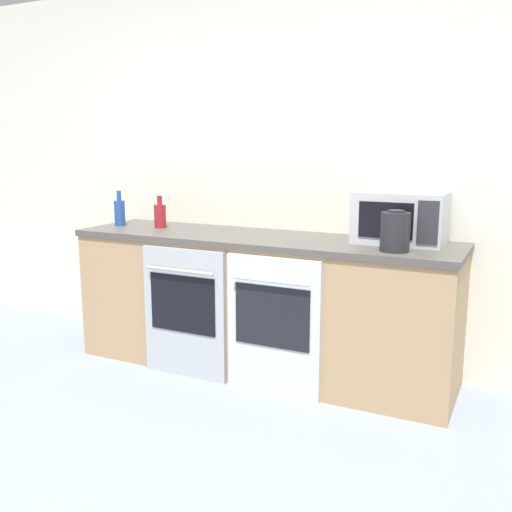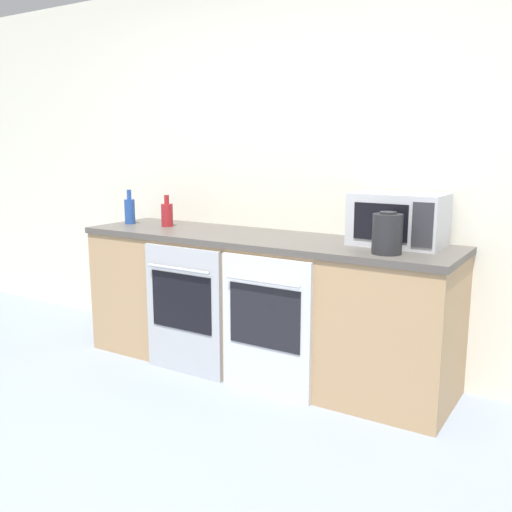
{
  "view_description": "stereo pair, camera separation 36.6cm",
  "coord_description": "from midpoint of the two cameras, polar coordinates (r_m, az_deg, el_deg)",
  "views": [
    {
      "loc": [
        1.57,
        -1.57,
        1.47
      ],
      "look_at": [
        -0.03,
        1.69,
        0.76
      ],
      "focal_mm": 40.0,
      "sensor_mm": 36.0,
      "label": 1
    },
    {
      "loc": [
        1.89,
        -1.39,
        1.47
      ],
      "look_at": [
        -0.03,
        1.69,
        0.76
      ],
      "focal_mm": 40.0,
      "sensor_mm": 36.0,
      "label": 2
    }
  ],
  "objects": [
    {
      "name": "counter_back",
      "position": [
        3.75,
        -2.32,
        -4.78
      ],
      "size": [
        2.52,
        0.66,
        0.9
      ],
      "color": "tan",
      "rests_on": "ground_plane"
    },
    {
      "name": "wall_back",
      "position": [
        3.92,
        0.04,
        8.53
      ],
      "size": [
        10.0,
        0.06,
        2.6
      ],
      "color": "silver",
      "rests_on": "ground_plane"
    },
    {
      "name": "bottle_red",
      "position": [
        4.1,
        -12.12,
        3.99
      ],
      "size": [
        0.08,
        0.08,
        0.23
      ],
      "color": "maroon",
      "rests_on": "counter_back"
    },
    {
      "name": "kettle",
      "position": [
        3.15,
        10.55,
        2.39
      ],
      "size": [
        0.16,
        0.16,
        0.23
      ],
      "color": "#232326",
      "rests_on": "counter_back"
    },
    {
      "name": "bottle_blue",
      "position": [
        4.27,
        -15.89,
        4.24
      ],
      "size": [
        0.08,
        0.08,
        0.25
      ],
      "color": "#234793",
      "rests_on": "counter_back"
    },
    {
      "name": "oven_right",
      "position": [
        3.36,
        -1.43,
        -7.05
      ],
      "size": [
        0.59,
        0.06,
        0.84
      ],
      "color": "silver",
      "rests_on": "ground_plane"
    },
    {
      "name": "ground_plane",
      "position": [
        2.71,
        -21.03,
        -22.67
      ],
      "size": [
        16.0,
        16.0,
        0.0
      ],
      "primitive_type": "plane",
      "color": "gray"
    },
    {
      "name": "oven_left",
      "position": [
        3.68,
        -10.06,
        -5.62
      ],
      "size": [
        0.59,
        0.06,
        0.84
      ],
      "color": "#A8AAAF",
      "rests_on": "ground_plane"
    },
    {
      "name": "microwave",
      "position": [
        3.43,
        11.31,
        3.78
      ],
      "size": [
        0.52,
        0.34,
        0.3
      ],
      "color": "#B7BABF",
      "rests_on": "counter_back"
    }
  ]
}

